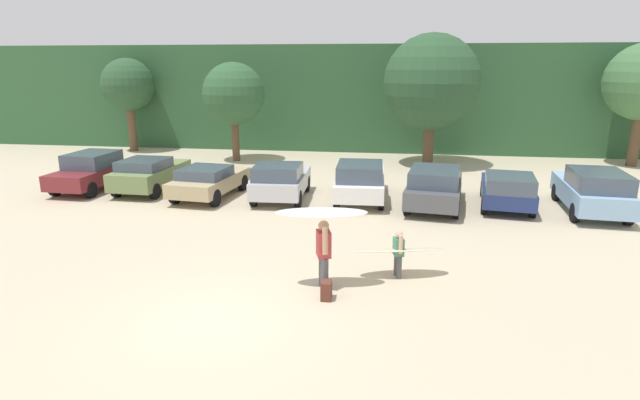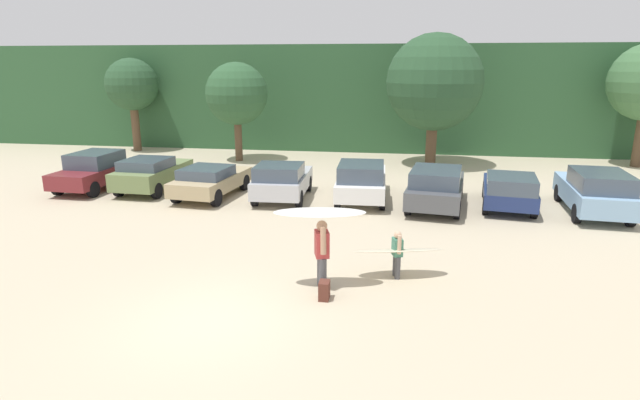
% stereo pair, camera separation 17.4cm
% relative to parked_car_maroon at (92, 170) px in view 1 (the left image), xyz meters
% --- Properties ---
extents(ground_plane, '(120.00, 120.00, 0.00)m').
position_rel_parked_car_maroon_xyz_m(ground_plane, '(9.37, -10.76, -0.83)').
color(ground_plane, '#C1B293').
extents(hillside_ridge, '(108.00, 12.00, 6.54)m').
position_rel_parked_car_maroon_xyz_m(hillside_ridge, '(9.37, 17.26, 2.43)').
color(hillside_ridge, '#2D5633').
rests_on(hillside_ridge, ground_plane).
extents(tree_right, '(3.21, 3.21, 5.75)m').
position_rel_parked_car_maroon_xyz_m(tree_right, '(-3.35, 9.89, 3.25)').
color(tree_right, brown).
rests_on(tree_right, ground_plane).
extents(tree_center_left, '(3.45, 3.45, 5.49)m').
position_rel_parked_car_maroon_xyz_m(tree_center_left, '(4.18, 7.51, 2.91)').
color(tree_center_left, brown).
rests_on(tree_center_left, ground_plane).
extents(tree_far_left, '(5.06, 5.06, 6.97)m').
position_rel_parked_car_maroon_xyz_m(tree_far_left, '(14.94, 7.70, 3.58)').
color(tree_far_left, brown).
rests_on(tree_far_left, ground_plane).
extents(parked_car_maroon, '(2.03, 4.32, 1.62)m').
position_rel_parked_car_maroon_xyz_m(parked_car_maroon, '(0.00, 0.00, 0.00)').
color(parked_car_maroon, maroon).
rests_on(parked_car_maroon, ground_plane).
extents(parked_car_olive_green, '(2.08, 4.10, 1.47)m').
position_rel_parked_car_maroon_xyz_m(parked_car_olive_green, '(2.67, 0.01, -0.05)').
color(parked_car_olive_green, '#6B7F4C').
rests_on(parked_car_olive_green, ground_plane).
extents(parked_car_tan, '(2.36, 4.34, 1.32)m').
position_rel_parked_car_maroon_xyz_m(parked_car_tan, '(5.58, -0.63, -0.12)').
color(parked_car_tan, tan).
rests_on(parked_car_tan, ground_plane).
extents(parked_car_silver, '(2.09, 3.99, 1.55)m').
position_rel_parked_car_maroon_xyz_m(parked_car_silver, '(8.60, -0.58, -0.03)').
color(parked_car_silver, silver).
rests_on(parked_car_silver, ground_plane).
extents(parked_car_white, '(2.05, 4.72, 1.62)m').
position_rel_parked_car_maroon_xyz_m(parked_car_white, '(11.80, -0.21, 0.01)').
color(parked_car_white, white).
rests_on(parked_car_white, ground_plane).
extents(parked_car_dark_gray, '(2.54, 4.79, 1.57)m').
position_rel_parked_car_maroon_xyz_m(parked_car_dark_gray, '(14.71, -0.80, -0.01)').
color(parked_car_dark_gray, '#4C4F54').
rests_on(parked_car_dark_gray, ground_plane).
extents(parked_car_navy, '(2.41, 4.27, 1.41)m').
position_rel_parked_car_maroon_xyz_m(parked_car_navy, '(17.46, -0.55, -0.09)').
color(parked_car_navy, navy).
rests_on(parked_car_navy, ground_plane).
extents(parked_car_sky_blue, '(2.23, 4.73, 1.68)m').
position_rel_parked_car_maroon_xyz_m(parked_car_sky_blue, '(20.39, -0.84, 0.04)').
color(parked_car_sky_blue, '#84ADD1').
rests_on(parked_car_sky_blue, ground_plane).
extents(person_adult, '(0.43, 0.75, 1.74)m').
position_rel_parked_car_maroon_xyz_m(person_adult, '(11.50, -8.73, 0.15)').
color(person_adult, '#4C4C51').
rests_on(person_adult, ground_plane).
extents(person_child, '(0.31, 0.50, 1.25)m').
position_rel_parked_car_maroon_xyz_m(person_child, '(13.31, -7.79, -0.13)').
color(person_child, '#4C4C51').
rests_on(person_child, ground_plane).
extents(surfboard_white, '(2.30, 0.97, 0.14)m').
position_rel_parked_car_maroon_xyz_m(surfboard_white, '(11.44, -8.72, 1.10)').
color(surfboard_white, white).
extents(surfboard_cream, '(2.47, 1.20, 0.24)m').
position_rel_parked_car_maroon_xyz_m(surfboard_cream, '(13.33, -7.74, -0.12)').
color(surfboard_cream, beige).
extents(backpack_dropped, '(0.24, 0.34, 0.45)m').
position_rel_parked_car_maroon_xyz_m(backpack_dropped, '(11.65, -9.36, -0.61)').
color(backpack_dropped, '#592D23').
rests_on(backpack_dropped, ground_plane).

